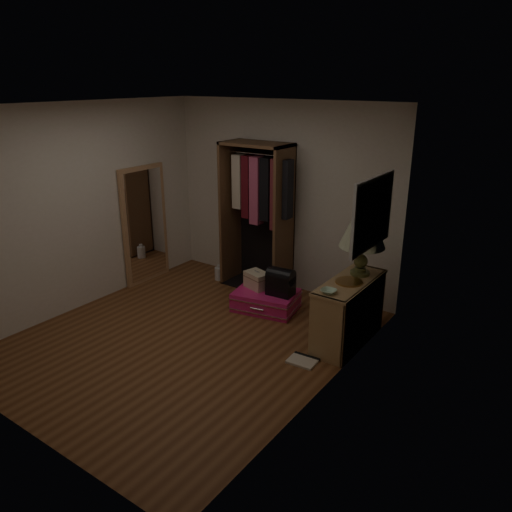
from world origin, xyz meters
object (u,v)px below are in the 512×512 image
Objects in this scene: console_bookshelf at (350,309)px; train_case at (257,280)px; pink_suitcase at (266,300)px; black_bag at (281,281)px; white_jug at (219,273)px; open_wardrobe at (260,203)px; floor_mirror at (145,225)px; table_lamp at (363,235)px.

console_bookshelf is 1.41m from train_case.
black_bag is at bearing -2.78° from pink_suitcase.
pink_suitcase is at bearing -20.78° from white_jug.
open_wardrobe is 5.65× the size of black_bag.
pink_suitcase is at bearing 4.83° from floor_mirror.
black_bag is 1.30m from table_lamp.
white_jug is at bearing 34.54° from floor_mirror.
open_wardrobe reaches higher than table_lamp.
open_wardrobe is 1.21m from black_bag.
console_bookshelf is 1.27m from pink_suitcase.
black_bag is at bearing 170.76° from console_bookshelf.
table_lamp is at bearing -1.94° from black_bag.
train_case reaches higher than white_jug.
open_wardrobe is at bearing 137.29° from black_bag.
open_wardrobe is 5.55× the size of train_case.
table_lamp is (1.03, 0.04, 0.79)m from black_bag.
black_bag is 1.54× the size of white_jug.
console_bookshelf reaches higher than white_jug.
pink_suitcase is at bearing 3.19° from train_case.
console_bookshelf is at bearing -13.49° from white_jug.
table_lamp is (1.75, -0.53, -0.01)m from open_wardrobe.
console_bookshelf is 3.27m from floor_mirror.
table_lamp is (1.41, 0.03, 0.86)m from train_case.
floor_mirror is 4.68× the size of black_bag.
open_wardrobe is (-1.75, 0.74, 0.83)m from console_bookshelf.
train_case is (0.34, -0.56, -0.87)m from open_wardrobe.
black_bag is at bearing -38.49° from open_wardrobe.
console_bookshelf is 0.66× the size of floor_mirror.
pink_suitcase is 1.41× the size of table_lamp.
pink_suitcase is at bearing 173.63° from console_bookshelf.
table_lamp reaches higher than white_jug.
pink_suitcase is 3.86× the size of white_jug.
open_wardrobe reaches higher than pink_suitcase.
console_bookshelf is 4.77× the size of white_jug.
console_bookshelf is 1.74× the size of table_lamp.
console_bookshelf is 1.05m from black_bag.
open_wardrobe reaches higher than white_jug.
white_jug is (0.87, 0.60, -0.75)m from floor_mirror.
train_case is at bearing 172.85° from console_bookshelf.
black_bag reaches higher than pink_suitcase.
console_bookshelf is at bearing 0.56° from floor_mirror.
floor_mirror is 4.60× the size of train_case.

